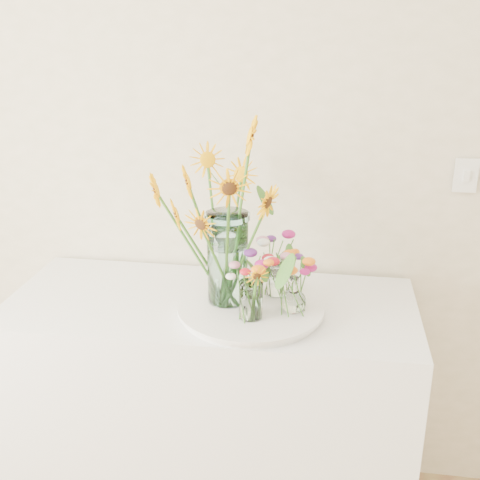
{
  "coord_description": "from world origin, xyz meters",
  "views": [
    {
      "loc": [
        0.21,
        0.11,
        1.82
      ],
      "look_at": [
        -0.06,
        1.86,
        1.16
      ],
      "focal_mm": 45.0,
      "sensor_mm": 36.0,
      "label": 1
    }
  ],
  "objects": [
    {
      "name": "counter",
      "position": [
        -0.17,
        1.93,
        0.45
      ],
      "size": [
        1.4,
        0.6,
        0.9
      ],
      "primitive_type": "cube",
      "color": "white",
      "rests_on": "ground_plane"
    },
    {
      "name": "tray",
      "position": [
        -0.02,
        1.86,
        0.91
      ],
      "size": [
        0.46,
        0.46,
        0.02
      ],
      "primitive_type": "cylinder",
      "color": "white",
      "rests_on": "counter"
    },
    {
      "name": "mason_jar",
      "position": [
        -0.11,
        1.89,
        1.08
      ],
      "size": [
        0.15,
        0.15,
        0.31
      ],
      "primitive_type": "cylinder",
      "rotation": [
        0.0,
        0.0,
        0.11
      ],
      "color": "#BAF0F2",
      "rests_on": "tray"
    },
    {
      "name": "sunflower_bouquet",
      "position": [
        -0.11,
        1.89,
        1.23
      ],
      "size": [
        0.83,
        0.83,
        0.61
      ],
      "primitive_type": null,
      "rotation": [
        0.0,
        0.0,
        0.11
      ],
      "color": "#FFAF05",
      "rests_on": "tray"
    },
    {
      "name": "small_vase_a",
      "position": [
        -0.01,
        1.78,
        0.99
      ],
      "size": [
        0.1,
        0.1,
        0.13
      ],
      "primitive_type": "cylinder",
      "rotation": [
        0.0,
        0.0,
        0.35
      ],
      "color": "white",
      "rests_on": "tray"
    },
    {
      "name": "wildflower_posy_a",
      "position": [
        -0.01,
        1.78,
        1.03
      ],
      "size": [
        0.19,
        0.19,
        0.22
      ],
      "primitive_type": null,
      "color": "orange",
      "rests_on": "tray"
    },
    {
      "name": "small_vase_b",
      "position": [
        0.11,
        1.85,
        0.99
      ],
      "size": [
        0.09,
        0.09,
        0.12
      ],
      "primitive_type": null,
      "rotation": [
        0.0,
        0.0,
        0.14
      ],
      "color": "white",
      "rests_on": "tray"
    },
    {
      "name": "wildflower_posy_b",
      "position": [
        0.11,
        1.85,
        1.03
      ],
      "size": [
        0.22,
        0.22,
        0.21
      ],
      "primitive_type": null,
      "color": "orange",
      "rests_on": "tray"
    },
    {
      "name": "small_vase_c",
      "position": [
        0.05,
        1.96,
        0.99
      ],
      "size": [
        0.09,
        0.09,
        0.12
      ],
      "primitive_type": "cylinder",
      "rotation": [
        0.0,
        0.0,
        -0.41
      ],
      "color": "white",
      "rests_on": "tray"
    },
    {
      "name": "wildflower_posy_c",
      "position": [
        0.05,
        1.96,
        1.03
      ],
      "size": [
        0.2,
        0.2,
        0.21
      ],
      "primitive_type": null,
      "color": "orange",
      "rests_on": "tray"
    }
  ]
}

